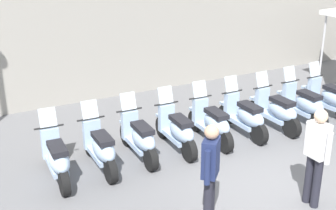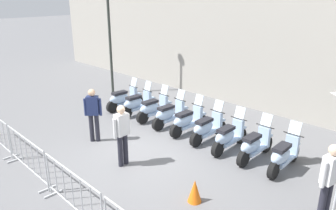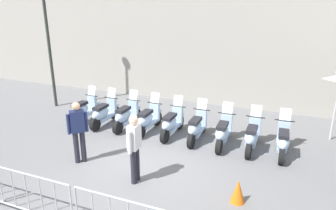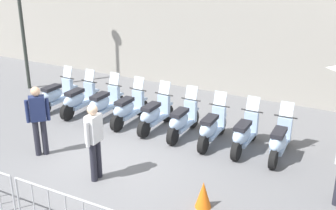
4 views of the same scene
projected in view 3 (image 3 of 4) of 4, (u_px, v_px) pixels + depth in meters
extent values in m
plane|color=slate|center=(139.00, 170.00, 8.22)|extent=(120.00, 120.00, 0.00)
cylinder|color=black|center=(96.00, 110.00, 11.94)|extent=(0.21, 0.49, 0.48)
cylinder|color=black|center=(74.00, 121.00, 10.88)|extent=(0.21, 0.49, 0.48)
cube|color=#A8C1E0|center=(85.00, 114.00, 11.40)|extent=(0.40, 0.90, 0.10)
ellipsoid|color=#A8C1E0|center=(80.00, 110.00, 11.08)|extent=(0.47, 0.88, 0.40)
cube|color=black|center=(80.00, 104.00, 11.04)|extent=(0.36, 0.63, 0.10)
cube|color=#A8C1E0|center=(92.00, 104.00, 11.69)|extent=(0.36, 0.19, 0.60)
cylinder|color=black|center=(92.00, 95.00, 11.58)|extent=(0.56, 0.11, 0.04)
cube|color=silver|center=(92.00, 90.00, 11.56)|extent=(0.34, 0.18, 0.35)
cube|color=#A8C1E0|center=(95.00, 103.00, 11.86)|extent=(0.24, 0.34, 0.06)
cylinder|color=black|center=(115.00, 113.00, 11.67)|extent=(0.19, 0.49, 0.48)
cylinder|color=black|center=(95.00, 124.00, 10.59)|extent=(0.19, 0.49, 0.48)
cube|color=#A8C1E0|center=(106.00, 117.00, 11.11)|extent=(0.37, 0.89, 0.10)
ellipsoid|color=#A8C1E0|center=(100.00, 113.00, 10.79)|extent=(0.45, 0.87, 0.40)
cube|color=black|center=(101.00, 107.00, 10.75)|extent=(0.34, 0.63, 0.10)
cube|color=#A8C1E0|center=(112.00, 106.00, 11.40)|extent=(0.35, 0.18, 0.60)
cylinder|color=black|center=(111.00, 98.00, 11.30)|extent=(0.56, 0.10, 0.04)
cube|color=silver|center=(112.00, 93.00, 11.28)|extent=(0.33, 0.17, 0.35)
cube|color=#A8C1E0|center=(115.00, 106.00, 11.58)|extent=(0.23, 0.34, 0.06)
cylinder|color=black|center=(136.00, 115.00, 11.42)|extent=(0.19, 0.49, 0.48)
cylinder|color=black|center=(118.00, 127.00, 10.34)|extent=(0.19, 0.49, 0.48)
cube|color=#A8C1E0|center=(127.00, 120.00, 10.87)|extent=(0.37, 0.89, 0.10)
ellipsoid|color=#A8C1E0|center=(123.00, 116.00, 10.55)|extent=(0.45, 0.87, 0.40)
cube|color=black|center=(123.00, 110.00, 10.51)|extent=(0.34, 0.63, 0.10)
cube|color=#A8C1E0|center=(133.00, 109.00, 11.16)|extent=(0.35, 0.18, 0.60)
cylinder|color=black|center=(133.00, 100.00, 11.06)|extent=(0.56, 0.10, 0.04)
cube|color=silver|center=(134.00, 95.00, 11.04)|extent=(0.33, 0.17, 0.35)
cube|color=#A8C1E0|center=(136.00, 108.00, 11.33)|extent=(0.23, 0.34, 0.06)
cylinder|color=black|center=(157.00, 119.00, 11.09)|extent=(0.19, 0.49, 0.48)
cylinder|color=black|center=(140.00, 131.00, 10.02)|extent=(0.19, 0.49, 0.48)
cube|color=#A8C1E0|center=(149.00, 123.00, 10.54)|extent=(0.38, 0.89, 0.10)
ellipsoid|color=#A8C1E0|center=(145.00, 120.00, 10.23)|extent=(0.46, 0.88, 0.40)
cube|color=black|center=(145.00, 113.00, 10.18)|extent=(0.35, 0.63, 0.10)
cube|color=#A8C1E0|center=(155.00, 112.00, 10.83)|extent=(0.35, 0.18, 0.60)
cylinder|color=black|center=(155.00, 103.00, 10.73)|extent=(0.56, 0.10, 0.04)
cube|color=silver|center=(155.00, 98.00, 10.71)|extent=(0.33, 0.18, 0.35)
cube|color=#A8C1E0|center=(157.00, 111.00, 11.01)|extent=(0.24, 0.34, 0.06)
cylinder|color=black|center=(180.00, 122.00, 10.78)|extent=(0.19, 0.49, 0.48)
cylinder|color=black|center=(165.00, 136.00, 9.70)|extent=(0.19, 0.49, 0.48)
cube|color=#A8C1E0|center=(173.00, 127.00, 10.23)|extent=(0.37, 0.89, 0.10)
ellipsoid|color=#A8C1E0|center=(169.00, 123.00, 9.91)|extent=(0.45, 0.87, 0.40)
cube|color=black|center=(170.00, 117.00, 9.87)|extent=(0.34, 0.63, 0.10)
cube|color=#A8C1E0|center=(178.00, 115.00, 10.52)|extent=(0.35, 0.18, 0.60)
cylinder|color=black|center=(178.00, 106.00, 10.41)|extent=(0.56, 0.10, 0.04)
cube|color=silver|center=(178.00, 101.00, 10.40)|extent=(0.33, 0.17, 0.35)
cube|color=#A8C1E0|center=(180.00, 115.00, 10.69)|extent=(0.23, 0.34, 0.06)
cylinder|color=black|center=(202.00, 126.00, 10.46)|extent=(0.18, 0.49, 0.48)
cylinder|color=black|center=(191.00, 140.00, 9.37)|extent=(0.18, 0.49, 0.48)
cube|color=#A8C1E0|center=(197.00, 131.00, 9.90)|extent=(0.35, 0.89, 0.10)
ellipsoid|color=#A8C1E0|center=(195.00, 128.00, 9.58)|extent=(0.42, 0.87, 0.40)
cube|color=black|center=(195.00, 121.00, 9.54)|extent=(0.33, 0.62, 0.10)
cube|color=#A8C1E0|center=(201.00, 119.00, 10.20)|extent=(0.35, 0.17, 0.60)
cylinder|color=black|center=(202.00, 110.00, 10.09)|extent=(0.56, 0.08, 0.04)
cube|color=silver|center=(202.00, 104.00, 10.08)|extent=(0.33, 0.16, 0.35)
cube|color=#A8C1E0|center=(203.00, 118.00, 10.37)|extent=(0.22, 0.33, 0.06)
cylinder|color=black|center=(227.00, 130.00, 10.11)|extent=(0.17, 0.49, 0.48)
cylinder|color=black|center=(219.00, 146.00, 9.01)|extent=(0.17, 0.49, 0.48)
cube|color=#A8C1E0|center=(223.00, 136.00, 9.54)|extent=(0.33, 0.88, 0.10)
ellipsoid|color=#A8C1E0|center=(222.00, 133.00, 9.22)|extent=(0.41, 0.86, 0.40)
cube|color=black|center=(223.00, 125.00, 9.18)|extent=(0.31, 0.61, 0.10)
cube|color=#A8C1E0|center=(226.00, 123.00, 9.84)|extent=(0.35, 0.16, 0.60)
cylinder|color=black|center=(227.00, 114.00, 9.74)|extent=(0.56, 0.07, 0.04)
cube|color=silver|center=(228.00, 108.00, 9.72)|extent=(0.33, 0.16, 0.35)
cube|color=#A8C1E0|center=(227.00, 122.00, 10.02)|extent=(0.22, 0.33, 0.06)
cylinder|color=black|center=(255.00, 134.00, 9.82)|extent=(0.18, 0.49, 0.48)
cylinder|color=black|center=(249.00, 151.00, 8.73)|extent=(0.18, 0.49, 0.48)
cube|color=#A8C1E0|center=(252.00, 141.00, 9.26)|extent=(0.35, 0.89, 0.10)
ellipsoid|color=#A8C1E0|center=(251.00, 137.00, 8.94)|extent=(0.43, 0.87, 0.40)
cube|color=black|center=(252.00, 129.00, 8.90)|extent=(0.33, 0.62, 0.10)
cube|color=#A8C1E0|center=(255.00, 127.00, 9.56)|extent=(0.35, 0.17, 0.60)
cylinder|color=black|center=(256.00, 117.00, 9.45)|extent=(0.56, 0.08, 0.04)
cube|color=silver|center=(256.00, 111.00, 9.44)|extent=(0.33, 0.17, 0.35)
cube|color=#A8C1E0|center=(255.00, 126.00, 9.73)|extent=(0.23, 0.34, 0.06)
cylinder|color=black|center=(282.00, 138.00, 9.53)|extent=(0.16, 0.49, 0.48)
cylinder|color=black|center=(282.00, 156.00, 8.43)|extent=(0.16, 0.49, 0.48)
cube|color=#A8C1E0|center=(282.00, 145.00, 8.97)|extent=(0.32, 0.88, 0.10)
ellipsoid|color=#A8C1E0|center=(283.00, 141.00, 8.64)|extent=(0.40, 0.86, 0.40)
cube|color=black|center=(284.00, 134.00, 8.60)|extent=(0.31, 0.61, 0.10)
cube|color=#A8C1E0|center=(283.00, 131.00, 9.27)|extent=(0.35, 0.16, 0.60)
cylinder|color=black|center=(285.00, 121.00, 9.16)|extent=(0.56, 0.06, 0.04)
cube|color=silver|center=(286.00, 114.00, 9.15)|extent=(0.33, 0.15, 0.35)
cube|color=#A8C1E0|center=(283.00, 130.00, 9.45)|extent=(0.21, 0.33, 0.06)
cylinder|color=#B2B5B7|center=(72.00, 210.00, 5.82)|extent=(0.04, 0.04, 1.05)
cylinder|color=#B2B5B7|center=(24.00, 173.00, 6.05)|extent=(2.18, 0.23, 0.04)
cylinder|color=#B2B5B7|center=(0.00, 185.00, 6.45)|extent=(0.02, 0.02, 0.87)
cylinder|color=#B2B5B7|center=(13.00, 189.00, 6.32)|extent=(0.02, 0.02, 0.87)
cylinder|color=#B2B5B7|center=(27.00, 193.00, 6.19)|extent=(0.02, 0.02, 0.87)
cylinder|color=#B2B5B7|center=(41.00, 197.00, 6.05)|extent=(0.02, 0.02, 0.87)
cylinder|color=#B2B5B7|center=(56.00, 201.00, 5.92)|extent=(0.02, 0.02, 0.87)
cylinder|color=#B2B5B7|center=(128.00, 201.00, 5.21)|extent=(2.18, 0.23, 0.04)
cylinder|color=#2D332D|center=(48.00, 40.00, 12.32)|extent=(0.12, 0.12, 5.47)
cylinder|color=#23232D|center=(134.00, 167.00, 7.47)|extent=(0.14, 0.14, 0.90)
cylinder|color=#23232D|center=(137.00, 163.00, 7.63)|extent=(0.14, 0.14, 0.90)
cube|color=silver|center=(134.00, 137.00, 7.31)|extent=(0.24, 0.37, 0.60)
sphere|color=beige|center=(133.00, 120.00, 7.18)|extent=(0.22, 0.22, 0.22)
cylinder|color=silver|center=(130.00, 143.00, 7.12)|extent=(0.09, 0.09, 0.55)
cylinder|color=silver|center=(138.00, 135.00, 7.53)|extent=(0.09, 0.09, 0.55)
cylinder|color=#23232D|center=(83.00, 146.00, 8.52)|extent=(0.14, 0.14, 0.90)
cylinder|color=#23232D|center=(76.00, 147.00, 8.45)|extent=(0.14, 0.14, 0.90)
cube|color=navy|center=(77.00, 121.00, 8.24)|extent=(0.42, 0.40, 0.60)
sphere|color=tan|center=(76.00, 106.00, 8.11)|extent=(0.22, 0.22, 0.22)
cylinder|color=navy|center=(86.00, 122.00, 8.35)|extent=(0.09, 0.09, 0.55)
cylinder|color=navy|center=(68.00, 124.00, 8.17)|extent=(0.09, 0.09, 0.55)
cylinder|color=silver|center=(335.00, 108.00, 9.65)|extent=(0.06, 0.06, 2.15)
cone|color=orange|center=(238.00, 191.00, 6.82)|extent=(0.32, 0.32, 0.55)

